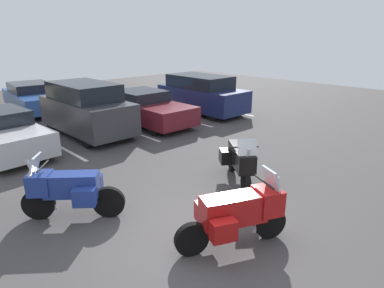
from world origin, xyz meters
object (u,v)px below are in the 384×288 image
Objects in this scene: motorcycle_touring at (238,212)px; motorcycle_second at (68,189)px; car_maroon at (146,108)px; car_far_blue at (33,97)px; car_charcoal at (86,109)px; motorcycle_third at (240,160)px; car_silver at (0,133)px; car_navy at (202,94)px.

motorcycle_touring is 3.53m from motorcycle_second.
motorcycle_second is at bearing -138.35° from car_maroon.
car_far_blue is (3.38, 11.24, 0.03)m from motorcycle_second.
car_charcoal is 2.63m from car_maroon.
motorcycle_second is 4.16m from motorcycle_third.
car_silver is (-1.53, 8.48, 0.01)m from motorcycle_touring.
car_silver is 0.92× the size of car_maroon.
motorcycle_third and car_maroon have the same top height.
car_maroon is (5.91, 5.25, 0.03)m from motorcycle_second.
motorcycle_touring is 2.71m from motorcycle_third.
motorcycle_second is 0.36× the size of car_maroon.
motorcycle_third is at bearing -87.56° from car_far_blue.
motorcycle_touring is at bearing -132.25° from car_navy.
car_navy is (3.33, -0.09, 0.22)m from car_maroon.
car_charcoal is 5.73m from car_far_blue.
car_charcoal reaches higher than motorcycle_touring.
car_navy is at bearing -1.57° from car_maroon.
motorcycle_touring is 0.44× the size of car_maroon.
car_navy is at bearing 47.75° from motorcycle_touring.
motorcycle_touring is 0.44× the size of car_navy.
motorcycle_third reaches higher than car_silver.
car_maroon is 6.50m from car_far_blue.
motorcycle_touring is at bearing -100.22° from car_charcoal.
motorcycle_second is 11.74m from car_far_blue.
car_far_blue is at bearing 73.27° from motorcycle_second.
motorcycle_second is at bearing -120.98° from car_charcoal.
car_maroon is 0.94× the size of car_far_blue.
motorcycle_third is 7.75m from car_silver.
car_navy is (5.32, 6.57, 0.26)m from motorcycle_third.
car_navy is at bearing -46.06° from car_far_blue.
motorcycle_touring reaches higher than car_silver.
car_far_blue is (-2.53, 5.99, 0.00)m from car_maroon.
car_maroon is at bearing 178.43° from car_navy.
car_far_blue is at bearing 89.35° from car_charcoal.
motorcycle_second is at bearing 160.29° from motorcycle_third.
motorcycle_second is 5.42m from car_silver.
car_navy reaches higher than car_maroon.
motorcycle_touring is 9.29m from car_maroon.
motorcycle_second reaches higher than car_maroon.
car_navy is at bearing -3.45° from car_charcoal.
car_navy is (5.92, -0.36, -0.08)m from car_charcoal.
motorcycle_second is at bearing -92.46° from car_silver.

